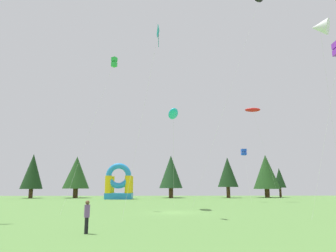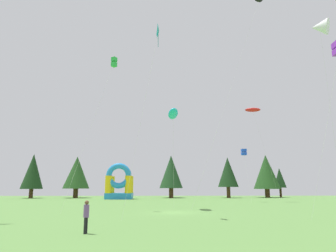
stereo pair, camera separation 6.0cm
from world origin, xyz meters
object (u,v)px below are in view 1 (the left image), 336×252
at_px(kite_red_parafoil, 253,110).
at_px(kite_teal_diamond, 159,33).
at_px(kite_blue_box, 244,152).
at_px(inflatable_red_slide, 119,186).
at_px(person_near_camera, 87,214).
at_px(kite_green_box, 114,63).
at_px(kite_cyan_parafoil, 173,114).
at_px(kite_white_delta, 320,27).

height_order(kite_red_parafoil, kite_teal_diamond, kite_teal_diamond).
height_order(kite_blue_box, inflatable_red_slide, kite_blue_box).
bearing_deg(inflatable_red_slide, kite_blue_box, -30.56).
bearing_deg(kite_red_parafoil, person_near_camera, -119.29).
height_order(person_near_camera, inflatable_red_slide, inflatable_red_slide).
bearing_deg(kite_teal_diamond, kite_red_parafoil, 58.07).
xyz_separation_m(kite_green_box, kite_cyan_parafoil, (6.84, 1.62, -5.60)).
distance_m(kite_white_delta, kite_green_box, 22.06).
height_order(kite_red_parafoil, kite_green_box, kite_green_box).
xyz_separation_m(kite_blue_box, kite_cyan_parafoil, (-12.65, -16.41, 2.63)).
height_order(kite_cyan_parafoil, person_near_camera, kite_cyan_parafoil).
bearing_deg(kite_teal_diamond, inflatable_red_slide, 101.52).
distance_m(kite_blue_box, kite_green_box, 27.80).
xyz_separation_m(kite_red_parafoil, inflatable_red_slide, (-24.47, 12.02, -13.09)).
height_order(kite_teal_diamond, kite_cyan_parafoil, kite_teal_diamond).
xyz_separation_m(kite_white_delta, kite_cyan_parafoil, (-14.45, 7.08, -7.41)).
xyz_separation_m(kite_blue_box, kite_green_box, (-19.49, -18.03, 8.23)).
relative_size(kite_red_parafoil, kite_cyan_parafoil, 1.42).
distance_m(kite_cyan_parafoil, inflatable_red_slide, 32.11).
height_order(kite_white_delta, person_near_camera, kite_white_delta).
height_order(kite_red_parafoil, kite_cyan_parafoil, kite_red_parafoil).
bearing_deg(kite_red_parafoil, inflatable_red_slide, 153.85).
bearing_deg(inflatable_red_slide, kite_white_delta, -56.71).
xyz_separation_m(kite_white_delta, inflatable_red_slide, (-24.05, 36.62, -15.54)).
height_order(kite_red_parafoil, kite_blue_box, kite_red_parafoil).
xyz_separation_m(kite_teal_diamond, kite_blue_box, (14.37, 25.51, -8.10)).
relative_size(kite_teal_diamond, kite_cyan_parafoil, 1.47).
xyz_separation_m(kite_teal_diamond, kite_green_box, (-5.13, 7.47, 0.13)).
relative_size(kite_cyan_parafoil, person_near_camera, 6.86).
xyz_separation_m(kite_cyan_parafoil, inflatable_red_slide, (-9.59, 29.55, -8.13)).
distance_m(kite_white_delta, person_near_camera, 28.72).
bearing_deg(kite_white_delta, person_near_camera, -149.76).
distance_m(kite_blue_box, person_near_camera, 40.11).
distance_m(kite_red_parafoil, kite_blue_box, 7.98).
xyz_separation_m(kite_white_delta, kite_red_parafoil, (0.42, 24.61, -2.45)).
relative_size(person_near_camera, inflatable_red_slide, 0.23).
relative_size(kite_teal_diamond, person_near_camera, 10.09).
xyz_separation_m(kite_red_parafoil, person_near_camera, (-20.31, -36.20, -14.72)).
xyz_separation_m(kite_red_parafoil, kite_green_box, (-21.72, -19.15, 0.64)).
distance_m(kite_white_delta, kite_cyan_parafoil, 17.72).
bearing_deg(kite_blue_box, person_near_camera, -117.27).
relative_size(kite_white_delta, kite_blue_box, 2.21).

